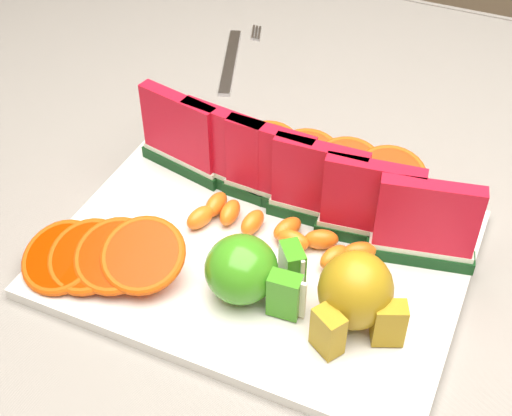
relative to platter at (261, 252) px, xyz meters
The scene contains 10 objects.
table 0.18m from the platter, 51.93° to the left, with size 1.40×0.90×0.75m.
tablecloth 0.15m from the platter, 51.93° to the left, with size 1.53×1.03×0.20m.
platter is the anchor object (origin of this frame).
apple_cluster 0.07m from the platter, 76.35° to the right, with size 0.11×0.09×0.06m.
pear_cluster 0.13m from the platter, 24.72° to the right, with size 0.09×0.09×0.08m.
fork 0.39m from the platter, 119.80° to the left, with size 0.07×0.19×0.00m.
watermelon_row 0.08m from the platter, 82.77° to the left, with size 0.39×0.07×0.10m.
orange_fan_front 0.16m from the platter, 143.79° to the right, with size 0.17×0.12×0.05m.
orange_fan_back 0.13m from the platter, 91.82° to the left, with size 0.28×0.10×0.04m.
tangerine_segments 0.03m from the platter, 67.77° to the left, with size 0.20×0.06×0.02m.
Camera 1 is at (0.12, -0.57, 1.28)m, focal length 50.00 mm.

